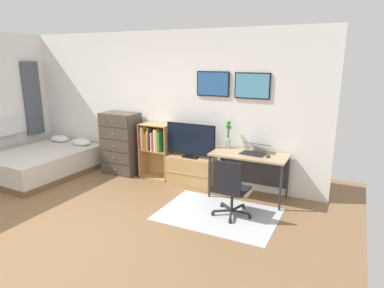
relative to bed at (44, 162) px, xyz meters
name	(u,v)px	position (x,y,z in m)	size (l,w,h in m)	color
ground_plane	(69,228)	(2.08, -1.40, -0.24)	(7.20, 7.20, 0.00)	brown
wall_back_with_posters	(162,106)	(2.10, 1.02, 1.11)	(6.12, 0.09, 2.70)	white
area_rug	(218,214)	(3.73, -0.13, -0.24)	(1.70, 1.20, 0.01)	#B2B7BC
bed	(44,162)	(0.00, 0.00, 0.00)	(1.51, 1.98, 0.60)	brown
dresser	(121,143)	(1.31, 0.75, 0.36)	(0.72, 0.46, 1.20)	#4C4238
bookshelf	(154,145)	(2.04, 0.81, 0.38)	(0.59, 0.30, 1.03)	tan
tv_stand	(191,171)	(2.84, 0.77, 0.02)	(0.83, 0.41, 0.52)	tan
television	(191,141)	(2.84, 0.74, 0.58)	(0.93, 0.16, 0.61)	black
desk	(251,161)	(3.93, 0.75, 0.36)	(1.21, 0.60, 0.74)	tan
office_chair	(230,187)	(3.90, -0.13, 0.21)	(0.56, 0.58, 0.86)	#232326
laptop	(255,149)	(3.99, 0.76, 0.56)	(0.43, 0.46, 0.17)	#333338
computer_mouse	(268,156)	(4.24, 0.62, 0.51)	(0.06, 0.10, 0.03)	#262628
bamboo_vase	(228,135)	(3.49, 0.88, 0.71)	(0.09, 0.10, 0.47)	silver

